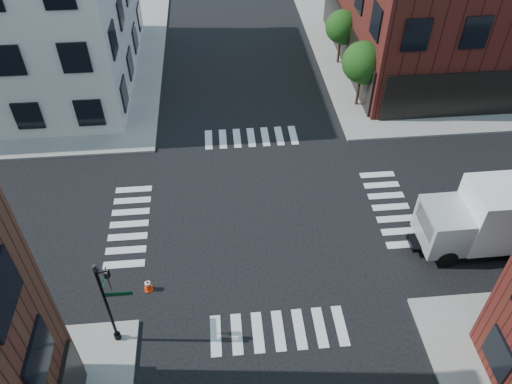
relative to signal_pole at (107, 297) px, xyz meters
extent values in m
plane|color=black|center=(6.72, 6.68, -2.86)|extent=(120.00, 120.00, 0.00)
cube|color=gray|center=(27.72, 27.68, -2.78)|extent=(30.00, 30.00, 0.15)
cylinder|color=black|center=(14.22, 16.68, -1.97)|extent=(0.18, 0.18, 1.47)
cylinder|color=black|center=(14.22, 16.68, -1.24)|extent=(0.12, 0.12, 1.47)
sphere|color=#183B10|center=(14.22, 16.68, 0.44)|extent=(2.69, 2.69, 2.69)
sphere|color=#183B10|center=(14.47, 16.58, -0.10)|extent=(1.85, 1.85, 1.85)
cylinder|color=black|center=(14.22, 22.68, -2.04)|extent=(0.18, 0.18, 1.33)
cylinder|color=black|center=(14.22, 22.68, -1.38)|extent=(0.12, 0.12, 1.33)
sphere|color=#183B10|center=(14.22, 22.68, 0.14)|extent=(2.43, 2.43, 2.43)
sphere|color=#183B10|center=(14.47, 22.58, -0.35)|extent=(1.67, 1.67, 1.67)
cylinder|color=black|center=(-0.08, -0.12, -0.56)|extent=(0.12, 0.12, 4.60)
cylinder|color=black|center=(-0.08, -0.12, -2.56)|extent=(0.28, 0.28, 0.30)
cube|color=#053819|center=(0.47, -0.12, 0.29)|extent=(1.10, 0.03, 0.22)
cube|color=#053819|center=(-0.08, 0.43, 0.54)|extent=(0.03, 1.10, 0.22)
imported|color=black|center=(0.27, -0.02, 1.04)|extent=(0.22, 0.18, 1.10)
imported|color=black|center=(-0.18, 0.23, 1.04)|extent=(0.18, 0.22, 1.10)
cube|color=#B1B1B4|center=(15.12, 3.62, -1.27)|extent=(2.07, 2.48, 2.05)
cube|color=black|center=(14.14, 3.61, -0.91)|extent=(0.12, 1.95, 0.92)
cube|color=black|center=(17.78, 3.64, -2.34)|extent=(8.21, 1.09, 0.26)
cylinder|color=black|center=(15.13, 2.54, -2.34)|extent=(1.03, 0.37, 1.03)
cylinder|color=black|center=(15.11, 4.70, -2.34)|extent=(1.03, 0.37, 1.03)
cylinder|color=black|center=(18.80, 4.73, -2.34)|extent=(1.03, 0.37, 1.03)
cube|color=red|center=(1.02, 2.38, -2.84)|extent=(0.45, 0.45, 0.04)
cone|color=red|center=(1.02, 2.38, -2.51)|extent=(0.43, 0.43, 0.69)
cylinder|color=white|center=(1.02, 2.38, -2.41)|extent=(0.27, 0.27, 0.08)
camera|label=1|loc=(4.68, -11.91, 16.03)|focal=35.00mm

